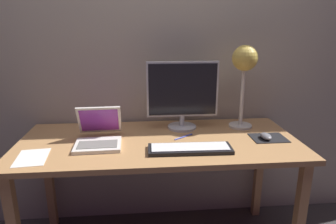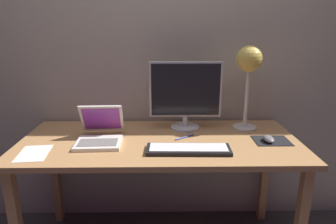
# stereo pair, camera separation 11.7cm
# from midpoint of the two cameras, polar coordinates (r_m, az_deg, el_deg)

# --- Properties ---
(back_wall) EXTENTS (4.80, 0.06, 2.60)m
(back_wall) POSITION_cam_midpoint_polar(r_m,az_deg,el_deg) (2.03, -4.25, 13.96)
(back_wall) COLOR #B2A893
(back_wall) RESTS_ON ground
(desk) EXTENTS (1.60, 0.70, 0.74)m
(desk) POSITION_cam_midpoint_polar(r_m,az_deg,el_deg) (1.78, -3.59, -7.66)
(desk) COLOR tan
(desk) RESTS_ON ground
(monitor) EXTENTS (0.44, 0.18, 0.43)m
(monitor) POSITION_cam_midpoint_polar(r_m,az_deg,el_deg) (1.87, 0.96, 3.61)
(monitor) COLOR silver
(monitor) RESTS_ON desk
(keyboard_main) EXTENTS (0.44, 0.15, 0.03)m
(keyboard_main) POSITION_cam_midpoint_polar(r_m,az_deg,el_deg) (1.59, 2.08, -6.97)
(keyboard_main) COLOR black
(keyboard_main) RESTS_ON desk
(laptop) EXTENTS (0.26, 0.31, 0.20)m
(laptop) POSITION_cam_midpoint_polar(r_m,az_deg,el_deg) (1.75, -14.87, -3.85)
(laptop) COLOR silver
(laptop) RESTS_ON desk
(desk_lamp) EXTENTS (0.16, 0.16, 0.52)m
(desk_lamp) POSITION_cam_midpoint_polar(r_m,az_deg,el_deg) (1.91, 12.57, 8.62)
(desk_lamp) COLOR beige
(desk_lamp) RESTS_ON desk
(mousepad) EXTENTS (0.20, 0.16, 0.00)m
(mousepad) POSITION_cam_midpoint_polar(r_m,az_deg,el_deg) (1.84, 16.78, -4.74)
(mousepad) COLOR black
(mousepad) RESTS_ON desk
(mouse) EXTENTS (0.06, 0.10, 0.03)m
(mouse) POSITION_cam_midpoint_polar(r_m,az_deg,el_deg) (1.81, 16.30, -4.45)
(mouse) COLOR slate
(mouse) RESTS_ON mousepad
(paper_sheet_near_mouse) EXTENTS (0.17, 0.22, 0.00)m
(paper_sheet_near_mouse) POSITION_cam_midpoint_polar(r_m,az_deg,el_deg) (1.69, -26.22, -7.77)
(paper_sheet_near_mouse) COLOR white
(paper_sheet_near_mouse) RESTS_ON desk
(pen) EXTENTS (0.12, 0.09, 0.01)m
(pen) POSITION_cam_midpoint_polar(r_m,az_deg,el_deg) (1.78, 1.08, -4.74)
(pen) COLOR #2633A5
(pen) RESTS_ON desk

